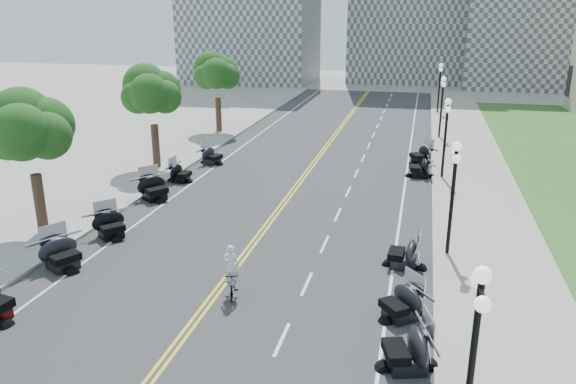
# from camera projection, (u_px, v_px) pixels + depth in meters

# --- Properties ---
(ground) EXTENTS (160.00, 160.00, 0.00)m
(ground) POSITION_uv_depth(u_px,v_px,m) (229.00, 275.00, 22.66)
(ground) COLOR gray
(road) EXTENTS (16.00, 90.00, 0.01)m
(road) POSITION_uv_depth(u_px,v_px,m) (287.00, 198.00, 31.90)
(road) COLOR #333335
(road) RESTS_ON ground
(centerline_yellow_a) EXTENTS (0.12, 90.00, 0.00)m
(centerline_yellow_a) POSITION_uv_depth(u_px,v_px,m) (285.00, 198.00, 31.93)
(centerline_yellow_a) COLOR yellow
(centerline_yellow_a) RESTS_ON road
(centerline_yellow_b) EXTENTS (0.12, 90.00, 0.00)m
(centerline_yellow_b) POSITION_uv_depth(u_px,v_px,m) (289.00, 198.00, 31.87)
(centerline_yellow_b) COLOR yellow
(centerline_yellow_b) RESTS_ON road
(edge_line_north) EXTENTS (0.12, 90.00, 0.00)m
(edge_line_north) POSITION_uv_depth(u_px,v_px,m) (402.00, 207.00, 30.47)
(edge_line_north) COLOR white
(edge_line_north) RESTS_ON road
(edge_line_south) EXTENTS (0.12, 90.00, 0.00)m
(edge_line_south) POSITION_uv_depth(u_px,v_px,m) (183.00, 190.00, 33.33)
(edge_line_south) COLOR white
(edge_line_south) RESTS_ON road
(lane_dash_5) EXTENTS (0.12, 2.00, 0.00)m
(lane_dash_5) POSITION_uv_depth(u_px,v_px,m) (282.00, 339.00, 18.25)
(lane_dash_5) COLOR white
(lane_dash_5) RESTS_ON road
(lane_dash_6) EXTENTS (0.12, 2.00, 0.00)m
(lane_dash_6) POSITION_uv_depth(u_px,v_px,m) (307.00, 284.00, 21.95)
(lane_dash_6) COLOR white
(lane_dash_6) RESTS_ON road
(lane_dash_7) EXTENTS (0.12, 2.00, 0.00)m
(lane_dash_7) POSITION_uv_depth(u_px,v_px,m) (325.00, 244.00, 25.64)
(lane_dash_7) COLOR white
(lane_dash_7) RESTS_ON road
(lane_dash_8) EXTENTS (0.12, 2.00, 0.00)m
(lane_dash_8) POSITION_uv_depth(u_px,v_px,m) (338.00, 214.00, 29.34)
(lane_dash_8) COLOR white
(lane_dash_8) RESTS_ON road
(lane_dash_9) EXTENTS (0.12, 2.00, 0.00)m
(lane_dash_9) POSITION_uv_depth(u_px,v_px,m) (348.00, 191.00, 33.03)
(lane_dash_9) COLOR white
(lane_dash_9) RESTS_ON road
(lane_dash_10) EXTENTS (0.12, 2.00, 0.00)m
(lane_dash_10) POSITION_uv_depth(u_px,v_px,m) (356.00, 173.00, 36.73)
(lane_dash_10) COLOR white
(lane_dash_10) RESTS_ON road
(lane_dash_11) EXTENTS (0.12, 2.00, 0.00)m
(lane_dash_11) POSITION_uv_depth(u_px,v_px,m) (363.00, 158.00, 40.43)
(lane_dash_11) COLOR white
(lane_dash_11) RESTS_ON road
(lane_dash_12) EXTENTS (0.12, 2.00, 0.00)m
(lane_dash_12) POSITION_uv_depth(u_px,v_px,m) (369.00, 146.00, 44.12)
(lane_dash_12) COLOR white
(lane_dash_12) RESTS_ON road
(lane_dash_13) EXTENTS (0.12, 2.00, 0.00)m
(lane_dash_13) POSITION_uv_depth(u_px,v_px,m) (373.00, 135.00, 47.82)
(lane_dash_13) COLOR white
(lane_dash_13) RESTS_ON road
(lane_dash_14) EXTENTS (0.12, 2.00, 0.00)m
(lane_dash_14) POSITION_uv_depth(u_px,v_px,m) (378.00, 126.00, 51.52)
(lane_dash_14) COLOR white
(lane_dash_14) RESTS_ON road
(lane_dash_15) EXTENTS (0.12, 2.00, 0.00)m
(lane_dash_15) POSITION_uv_depth(u_px,v_px,m) (381.00, 118.00, 55.21)
(lane_dash_15) COLOR white
(lane_dash_15) RESTS_ON road
(lane_dash_16) EXTENTS (0.12, 2.00, 0.00)m
(lane_dash_16) POSITION_uv_depth(u_px,v_px,m) (384.00, 111.00, 58.91)
(lane_dash_16) COLOR white
(lane_dash_16) RESTS_ON road
(lane_dash_17) EXTENTS (0.12, 2.00, 0.00)m
(lane_dash_17) POSITION_uv_depth(u_px,v_px,m) (387.00, 105.00, 62.61)
(lane_dash_17) COLOR white
(lane_dash_17) RESTS_ON road
(lane_dash_18) EXTENTS (0.12, 2.00, 0.00)m
(lane_dash_18) POSITION_uv_depth(u_px,v_px,m) (389.00, 100.00, 66.30)
(lane_dash_18) COLOR white
(lane_dash_18) RESTS_ON road
(lane_dash_19) EXTENTS (0.12, 2.00, 0.00)m
(lane_dash_19) POSITION_uv_depth(u_px,v_px,m) (391.00, 95.00, 70.00)
(lane_dash_19) COLOR white
(lane_dash_19) RESTS_ON road
(sidewalk_north) EXTENTS (5.00, 90.00, 0.15)m
(sidewalk_north) POSITION_uv_depth(u_px,v_px,m) (481.00, 212.00, 29.54)
(sidewalk_north) COLOR #9E9991
(sidewalk_north) RESTS_ON ground
(sidewalk_south) EXTENTS (5.00, 90.00, 0.15)m
(sidewalk_south) POSITION_uv_depth(u_px,v_px,m) (120.00, 184.00, 34.22)
(sidewalk_south) COLOR #9E9991
(sidewalk_south) RESTS_ON ground
(distant_block_c) EXTENTS (20.00, 14.00, 22.00)m
(distant_block_c) POSITION_uv_depth(u_px,v_px,m) (546.00, 3.00, 74.41)
(distant_block_c) COLOR gray
(distant_block_c) RESTS_ON ground
(street_lamp_1) EXTENTS (0.50, 1.20, 4.90)m
(street_lamp_1) POSITION_uv_depth(u_px,v_px,m) (471.00, 368.00, 12.55)
(street_lamp_1) COLOR black
(street_lamp_1) RESTS_ON sidewalk_north
(street_lamp_2) EXTENTS (0.50, 1.20, 4.90)m
(street_lamp_2) POSITION_uv_depth(u_px,v_px,m) (452.00, 200.00, 23.64)
(street_lamp_2) COLOR black
(street_lamp_2) RESTS_ON sidewalk_north
(street_lamp_3) EXTENTS (0.50, 1.20, 4.90)m
(street_lamp_3) POSITION_uv_depth(u_px,v_px,m) (445.00, 139.00, 34.72)
(street_lamp_3) COLOR black
(street_lamp_3) RESTS_ON sidewalk_north
(street_lamp_4) EXTENTS (0.50, 1.20, 4.90)m
(street_lamp_4) POSITION_uv_depth(u_px,v_px,m) (441.00, 107.00, 45.81)
(street_lamp_4) COLOR black
(street_lamp_4) RESTS_ON sidewalk_north
(street_lamp_5) EXTENTS (0.50, 1.20, 4.90)m
(street_lamp_5) POSITION_uv_depth(u_px,v_px,m) (439.00, 88.00, 56.90)
(street_lamp_5) COLOR black
(street_lamp_5) RESTS_ON sidewalk_north
(tree_2) EXTENTS (4.80, 4.80, 9.20)m
(tree_2) POSITION_uv_depth(u_px,v_px,m) (30.00, 137.00, 25.26)
(tree_2) COLOR #235619
(tree_2) RESTS_ON sidewalk_south
(tree_3) EXTENTS (4.80, 4.80, 9.20)m
(tree_3) POSITION_uv_depth(u_px,v_px,m) (152.00, 98.00, 36.35)
(tree_3) COLOR #235619
(tree_3) RESTS_ON sidewalk_south
(tree_4) EXTENTS (4.80, 4.80, 9.20)m
(tree_4) POSITION_uv_depth(u_px,v_px,m) (217.00, 77.00, 47.44)
(tree_4) COLOR #235619
(tree_4) RESTS_ON sidewalk_south
(motorcycle_n_4) EXTENTS (2.60, 2.60, 1.46)m
(motorcycle_n_4) POSITION_uv_depth(u_px,v_px,m) (407.00, 347.00, 16.58)
(motorcycle_n_4) COLOR black
(motorcycle_n_4) RESTS_ON road
(motorcycle_n_5) EXTENTS (2.67, 2.67, 1.33)m
(motorcycle_n_5) POSITION_uv_depth(u_px,v_px,m) (401.00, 301.00, 19.31)
(motorcycle_n_5) COLOR black
(motorcycle_n_5) RESTS_ON road
(motorcycle_n_6) EXTENTS (2.12, 2.12, 1.38)m
(motorcycle_n_6) POSITION_uv_depth(u_px,v_px,m) (404.00, 252.00, 23.19)
(motorcycle_n_6) COLOR black
(motorcycle_n_6) RESTS_ON road
(motorcycle_n_9) EXTENTS (2.23, 2.23, 1.41)m
(motorcycle_n_9) POSITION_uv_depth(u_px,v_px,m) (420.00, 166.00, 35.73)
(motorcycle_n_9) COLOR black
(motorcycle_n_9) RESTS_ON road
(motorcycle_n_10) EXTENTS (2.79, 2.79, 1.42)m
(motorcycle_n_10) POSITION_uv_depth(u_px,v_px,m) (421.00, 154.00, 38.79)
(motorcycle_n_10) COLOR black
(motorcycle_n_10) RESTS_ON road
(motorcycle_s_5) EXTENTS (2.85, 2.85, 1.46)m
(motorcycle_s_5) POSITION_uv_depth(u_px,v_px,m) (61.00, 252.00, 23.05)
(motorcycle_s_5) COLOR black
(motorcycle_s_5) RESTS_ON road
(motorcycle_s_6) EXTENTS (2.75, 2.75, 1.36)m
(motorcycle_s_6) POSITION_uv_depth(u_px,v_px,m) (110.00, 224.00, 26.26)
(motorcycle_s_6) COLOR black
(motorcycle_s_6) RESTS_ON road
(motorcycle_s_7) EXTENTS (3.00, 3.00, 1.50)m
(motorcycle_s_7) POSITION_uv_depth(u_px,v_px,m) (154.00, 187.00, 31.44)
(motorcycle_s_7) COLOR black
(motorcycle_s_7) RESTS_ON road
(motorcycle_s_8) EXTENTS (1.91, 1.91, 1.26)m
(motorcycle_s_8) POSITION_uv_depth(u_px,v_px,m) (180.00, 172.00, 34.73)
(motorcycle_s_8) COLOR black
(motorcycle_s_8) RESTS_ON road
(motorcycle_s_9) EXTENTS (2.24, 2.24, 1.31)m
(motorcycle_s_9) POSITION_uv_depth(u_px,v_px,m) (212.00, 155.00, 38.73)
(motorcycle_s_9) COLOR black
(motorcycle_s_9) RESTS_ON road
(bicycle) EXTENTS (1.02, 1.82, 1.05)m
(bicycle) POSITION_uv_depth(u_px,v_px,m) (232.00, 283.00, 20.91)
(bicycle) COLOR #A51414
(bicycle) RESTS_ON road
(cyclist_rider) EXTENTS (0.62, 0.41, 1.71)m
(cyclist_rider) POSITION_uv_depth(u_px,v_px,m) (231.00, 249.00, 20.48)
(cyclist_rider) COLOR silver
(cyclist_rider) RESTS_ON bicycle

